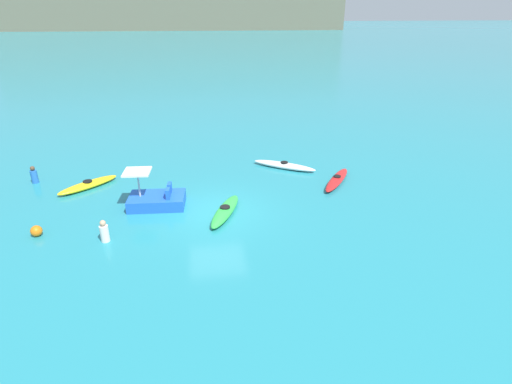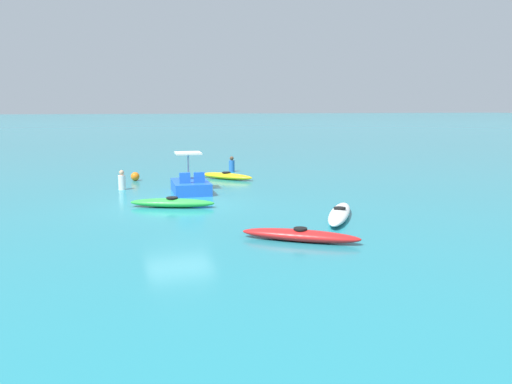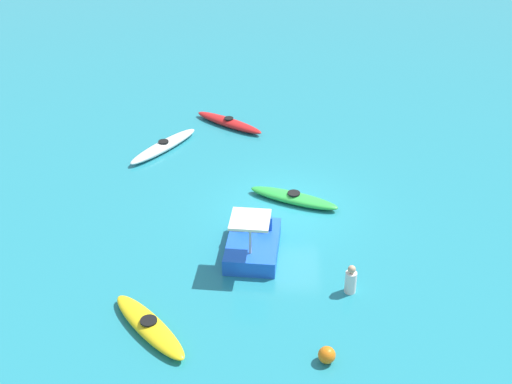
{
  "view_description": "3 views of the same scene",
  "coord_description": "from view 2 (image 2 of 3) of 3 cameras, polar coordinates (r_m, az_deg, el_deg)",
  "views": [
    {
      "loc": [
        -0.61,
        -15.4,
        7.92
      ],
      "look_at": [
        1.88,
        0.78,
        0.45
      ],
      "focal_mm": 28.16,
      "sensor_mm": 36.0,
      "label": 1
    },
    {
      "loc": [
        18.22,
        -3.03,
        3.58
      ],
      "look_at": [
        0.16,
        3.03,
        0.34
      ],
      "focal_mm": 34.72,
      "sensor_mm": 36.0,
      "label": 2
    },
    {
      "loc": [
        -18.73,
        0.36,
        11.94
      ],
      "look_at": [
        -0.13,
        0.96,
        0.69
      ],
      "focal_mm": 47.15,
      "sensor_mm": 36.0,
      "label": 3
    }
  ],
  "objects": [
    {
      "name": "kayak_red",
      "position": [
        13.57,
        5.12,
        -4.99
      ],
      "size": [
        2.36,
        3.03,
        0.37
      ],
      "color": "red",
      "rests_on": "ground_plane"
    },
    {
      "name": "kayak_white",
      "position": [
        16.48,
        9.6,
        -2.47
      ],
      "size": [
        3.3,
        2.49,
        0.37
      ],
      "color": "white",
      "rests_on": "ground_plane"
    },
    {
      "name": "pedal_boat_blue",
      "position": [
        21.36,
        -7.55,
        0.83
      ],
      "size": [
        2.54,
        1.67,
        1.68
      ],
      "color": "blue",
      "rests_on": "ground_plane"
    },
    {
      "name": "person_by_kayaks",
      "position": [
        28.17,
        -2.81,
        3.12
      ],
      "size": [
        0.4,
        0.4,
        0.88
      ],
      "color": "blue",
      "rests_on": "ground_plane"
    },
    {
      "name": "buoy_orange",
      "position": [
        25.41,
        -13.75,
        1.76
      ],
      "size": [
        0.43,
        0.43,
        0.43
      ],
      "primitive_type": "sphere",
      "color": "orange",
      "rests_on": "ground_plane"
    },
    {
      "name": "kayak_green",
      "position": [
        18.35,
        -9.63,
        -1.23
      ],
      "size": [
        1.81,
        3.13,
        0.37
      ],
      "color": "green",
      "rests_on": "ground_plane"
    },
    {
      "name": "kayak_yellow",
      "position": [
        25.27,
        -3.43,
        1.86
      ],
      "size": [
        2.74,
        2.53,
        0.37
      ],
      "color": "yellow",
      "rests_on": "ground_plane"
    },
    {
      "name": "ground_plane",
      "position": [
        18.81,
        -8.95,
        -1.45
      ],
      "size": [
        600.0,
        600.0,
        0.0
      ],
      "primitive_type": "plane",
      "color": "teal"
    },
    {
      "name": "person_near_shore",
      "position": [
        22.69,
        -15.19,
        1.21
      ],
      "size": [
        0.41,
        0.41,
        0.88
      ],
      "color": "silver",
      "rests_on": "ground_plane"
    }
  ]
}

